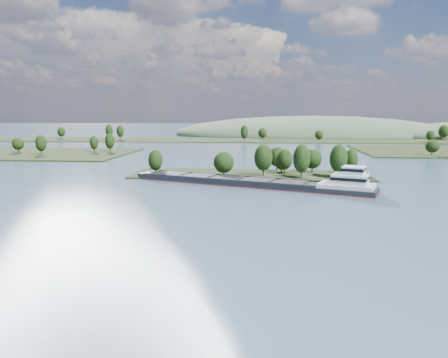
# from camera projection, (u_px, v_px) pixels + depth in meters

# --- Properties ---
(ground) EXTENTS (1800.00, 1800.00, 0.00)m
(ground) POSITION_uv_depth(u_px,v_px,m) (243.00, 205.00, 127.46)
(ground) COLOR #3D5669
(ground) RESTS_ON ground
(tree_island) EXTENTS (100.00, 30.13, 14.88)m
(tree_island) POSITION_uv_depth(u_px,v_px,m) (267.00, 166.00, 184.04)
(tree_island) COLOR black
(tree_island) RESTS_ON ground
(back_shoreline) EXTENTS (900.00, 60.00, 15.76)m
(back_shoreline) POSITION_uv_depth(u_px,v_px,m) (268.00, 140.00, 401.77)
(back_shoreline) COLOR black
(back_shoreline) RESTS_ON ground
(hill_west) EXTENTS (320.00, 160.00, 44.00)m
(hill_west) POSITION_uv_depth(u_px,v_px,m) (312.00, 135.00, 495.81)
(hill_west) COLOR #3F553A
(hill_west) RESTS_ON ground
(cargo_barge) EXTENTS (90.08, 42.28, 12.46)m
(cargo_barge) POSITION_uv_depth(u_px,v_px,m) (264.00, 182.00, 158.38)
(cargo_barge) COLOR black
(cargo_barge) RESTS_ON ground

